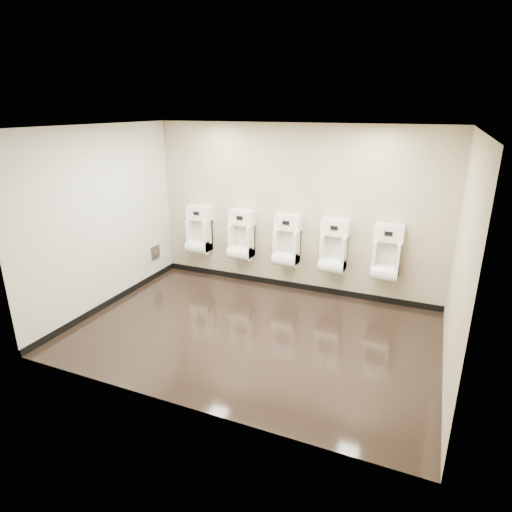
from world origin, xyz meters
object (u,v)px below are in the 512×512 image
Objects in this scene: access_panel at (155,252)px; urinal_1 at (241,239)px; urinal_0 at (199,233)px; urinal_2 at (287,244)px; urinal_3 at (334,250)px; urinal_4 at (386,257)px.

access_panel is 0.29× the size of urinal_1.
urinal_0 is (0.72, 0.40, 0.34)m from access_panel.
access_panel is 2.47m from urinal_2.
urinal_1 is at bearing 180.00° from urinal_3.
urinal_0 is at bearing 180.00° from urinal_3.
urinal_4 is (2.48, 0.00, 0.00)m from urinal_1.
urinal_1 is at bearing 180.00° from urinal_2.
urinal_2 is at bearing 0.00° from urinal_0.
urinal_1 is 1.00× the size of urinal_4.
urinal_2 and urinal_4 have the same top height.
urinal_1 is 1.00× the size of urinal_3.
urinal_4 is (1.63, 0.00, 0.00)m from urinal_2.
urinal_0 reaches higher than access_panel.
urinal_4 is (4.05, 0.40, 0.34)m from access_panel.
urinal_1 is (1.57, 0.40, 0.34)m from access_panel.
urinal_2 is 0.80m from urinal_3.
urinal_0 is at bearing 180.00° from urinal_2.
urinal_3 is at bearing 180.00° from urinal_4.
urinal_0 and urinal_1 have the same top height.
urinal_1 is (0.86, 0.00, 0.00)m from urinal_0.
urinal_4 is (0.83, 0.00, 0.00)m from urinal_3.
urinal_3 is at bearing 0.00° from urinal_0.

